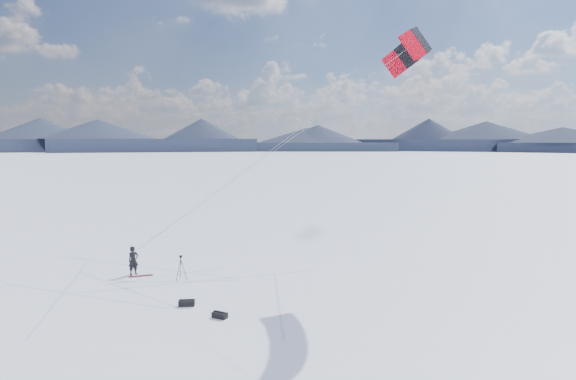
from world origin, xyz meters
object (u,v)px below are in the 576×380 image
at_px(snowkiter, 134,275).
at_px(gear_bag_b, 220,315).
at_px(snowboard, 141,276).
at_px(gear_bag_a, 187,303).
at_px(tripod, 181,264).

relative_size(snowkiter, gear_bag_b, 2.39).
distance_m(snowkiter, snowboard, 0.60).
xyz_separation_m(snowboard, gear_bag_a, (5.18, -3.23, 0.13)).
bearing_deg(gear_bag_b, tripod, 144.48).
xyz_separation_m(snowkiter, snowboard, (0.59, -0.12, 0.02)).
relative_size(snowkiter, gear_bag_a, 2.05).
bearing_deg(snowkiter, snowboard, -77.70).
relative_size(snowkiter, tripod, 1.21).
bearing_deg(gear_bag_b, snowboard, 157.40).
height_order(gear_bag_a, gear_bag_b, gear_bag_a).
distance_m(snowboard, gear_bag_b, 8.41).
relative_size(snowboard, gear_bag_a, 1.64).
bearing_deg(snowboard, gear_bag_b, -68.51).
height_order(tripod, gear_bag_a, tripod).
height_order(snowkiter, gear_bag_b, snowkiter).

